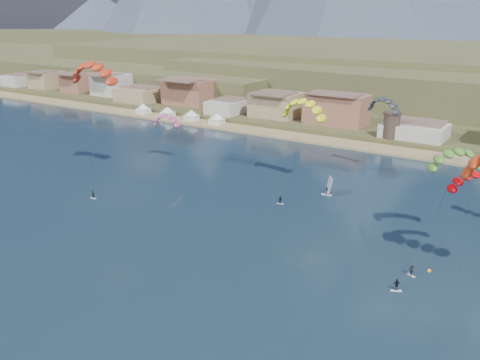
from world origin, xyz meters
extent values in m
plane|color=black|center=(0.00, 0.00, 0.00)|extent=(2400.00, 2400.00, 0.00)
cube|color=tan|center=(0.00, 106.00, 0.25)|extent=(2200.00, 12.00, 0.90)
cube|color=brown|center=(-200.00, 200.00, 7.00)|extent=(280.00, 130.00, 10.00)
cube|color=brown|center=(-40.00, 260.00, 11.00)|extent=(380.00, 170.00, 18.00)
cube|color=brown|center=(-340.00, 210.00, 5.50)|extent=(220.00, 110.00, 7.00)
cylinder|color=#47382D|center=(5.00, 114.00, 6.00)|extent=(5.20, 5.20, 8.00)
cylinder|color=#47382D|center=(5.00, 114.00, 10.30)|extent=(5.82, 5.82, 0.60)
cube|color=white|center=(-95.00, 106.00, 1.70)|extent=(4.50, 4.50, 2.00)
pyramid|color=white|center=(-95.00, 106.00, 4.70)|extent=(6.40, 6.40, 2.00)
cube|color=white|center=(-82.00, 106.00, 1.70)|extent=(4.50, 4.50, 2.00)
pyramid|color=white|center=(-82.00, 106.00, 4.70)|extent=(6.40, 6.40, 2.00)
cube|color=white|center=(-70.00, 106.00, 1.70)|extent=(4.50, 4.50, 2.00)
pyramid|color=white|center=(-70.00, 106.00, 4.70)|extent=(6.40, 6.40, 2.00)
cube|color=white|center=(-58.00, 106.00, 1.70)|extent=(4.50, 4.50, 2.00)
pyramid|color=white|center=(-58.00, 106.00, 4.70)|extent=(6.40, 6.40, 2.00)
cube|color=silver|center=(-37.47, 27.22, 0.05)|extent=(1.62, 0.69, 0.10)
imported|color=black|center=(-37.47, 27.22, 1.00)|extent=(0.71, 0.52, 1.80)
cylinder|color=#262626|center=(-42.37, 33.21, 12.90)|extent=(0.05, 0.05, 28.13)
cube|color=silver|center=(0.68, 47.66, 0.05)|extent=(1.60, 0.83, 0.10)
imported|color=black|center=(0.68, 47.66, 0.98)|extent=(1.00, 0.86, 1.76)
cylinder|color=#262626|center=(-0.25, 54.69, 9.07)|extent=(0.05, 0.05, 21.31)
cube|color=silver|center=(33.92, 24.47, 0.06)|extent=(1.75, 1.26, 0.11)
imported|color=black|center=(33.92, 24.47, 1.10)|extent=(1.24, 0.97, 1.97)
cylinder|color=#262626|center=(39.63, 29.09, 9.38)|extent=(0.05, 0.05, 21.90)
cube|color=silver|center=(34.56, 30.62, 0.05)|extent=(1.57, 1.18, 0.10)
imported|color=black|center=(34.56, 30.62, 0.99)|extent=(1.33, 1.15, 1.78)
cylinder|color=#262626|center=(35.62, 38.19, 7.90)|extent=(0.05, 0.05, 20.40)
cylinder|color=#262626|center=(-42.58, 55.80, 5.36)|extent=(0.04, 0.04, 12.91)
cylinder|color=#262626|center=(11.78, 77.91, 8.42)|extent=(0.04, 0.04, 18.11)
cylinder|color=#262626|center=(40.39, 35.34, 6.88)|extent=(0.04, 0.04, 15.41)
cube|color=silver|center=(7.22, 58.69, 0.06)|extent=(2.55, 0.87, 0.13)
imported|color=black|center=(7.22, 58.69, 1.03)|extent=(0.91, 0.62, 1.81)
cube|color=white|center=(7.64, 58.69, 2.32)|extent=(1.13, 2.77, 4.31)
sphere|color=yellow|center=(36.73, 33.71, 0.11)|extent=(0.66, 0.66, 0.66)
camera|label=1|loc=(51.46, -47.88, 42.06)|focal=38.35mm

